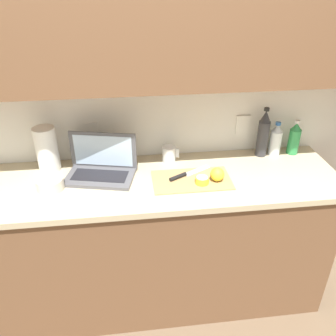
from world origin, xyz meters
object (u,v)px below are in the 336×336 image
lemon_whole_beside (217,174)px  bowl_white (50,184)px  laptop (101,166)px  measuring_cup (169,154)px  bottle_water_clear (294,138)px  paper_towel_roll (47,149)px  knife (183,175)px  bottle_green_soda (263,134)px  cutting_board (192,180)px  lemon_half_cut (202,180)px  bottle_oil_tall (276,140)px

lemon_whole_beside → bowl_white: size_ratio=0.54×
laptop → measuring_cup: 0.42m
lemon_whole_beside → bowl_white: 0.91m
bottle_water_clear → paper_towel_roll: (-1.51, -0.02, 0.03)m
knife → paper_towel_roll: paper_towel_roll is taller
bottle_green_soda → measuring_cup: 0.60m
cutting_board → lemon_half_cut: bearing=-42.4°
laptop → paper_towel_roll: paper_towel_roll is taller
cutting_board → knife: 0.06m
bottle_green_soda → paper_towel_roll: bearing=-179.0°
bottle_green_soda → laptop: bearing=-172.8°
lemon_half_cut → bowl_white: 0.82m
measuring_cup → bottle_water_clear: bearing=0.9°
bottle_water_clear → bowl_white: size_ratio=1.54×
knife → lemon_whole_beside: 0.19m
bottle_oil_tall → bowl_white: bearing=-170.0°
cutting_board → measuring_cup: 0.26m
bottle_green_soda → bottle_water_clear: bottle_green_soda is taller
paper_towel_roll → bottle_water_clear: bearing=0.9°
knife → bowl_white: (-0.73, -0.03, 0.02)m
laptop → cutting_board: 0.52m
lemon_whole_beside → bottle_water_clear: 0.63m
lemon_half_cut → lemon_whole_beside: lemon_whole_beside is taller
lemon_whole_beside → bottle_water_clear: size_ratio=0.35×
cutting_board → bottle_oil_tall: bearing=23.6°
lemon_half_cut → bottle_water_clear: size_ratio=0.33×
lemon_half_cut → lemon_whole_beside: size_ratio=0.96×
bowl_white → bottle_green_soda: bearing=10.7°
bottle_oil_tall → bottle_water_clear: 0.12m
laptop → lemon_whole_beside: bearing=-0.2°
lemon_whole_beside → paper_towel_roll: paper_towel_roll is taller
lemon_whole_beside → bottle_oil_tall: size_ratio=0.36×
lemon_half_cut → paper_towel_roll: size_ratio=0.28×
paper_towel_roll → laptop: bearing=-18.4°
knife → bottle_green_soda: 0.59m
bottle_green_soda → measuring_cup: bottle_green_soda is taller
lemon_whole_beside → bottle_green_soda: bottle_green_soda is taller
laptop → measuring_cup: size_ratio=4.15×
cutting_board → bottle_green_soda: (0.49, 0.25, 0.14)m
knife → bottle_water_clear: (0.74, 0.21, 0.09)m
knife → bottle_oil_tall: 0.66m
bottle_oil_tall → paper_towel_roll: size_ratio=0.83×
bottle_oil_tall → bowl_white: 1.37m
bottle_water_clear → measuring_cup: (-0.80, -0.01, -0.05)m
cutting_board → bowl_white: bowl_white is taller
lemon_half_cut → bowl_white: bearing=176.0°
knife → bottle_green_soda: bearing=-7.6°
knife → bottle_oil_tall: (0.62, 0.21, 0.08)m
laptop → bottle_water_clear: size_ratio=1.87×
bottle_oil_tall → bottle_water_clear: bearing=0.0°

